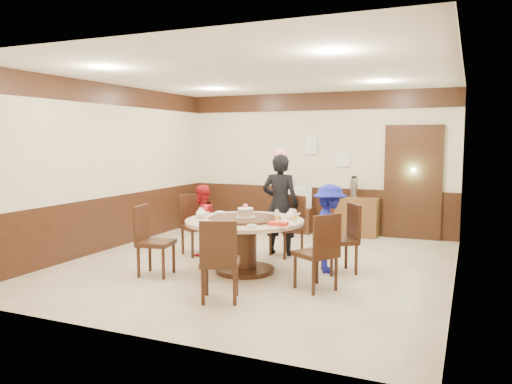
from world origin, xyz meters
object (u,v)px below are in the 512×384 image
at_px(person_red, 201,220).
at_px(side_cabinet, 357,217).
at_px(birthday_cake, 245,212).
at_px(shrimp_platter, 278,225).
at_px(thermos, 354,188).
at_px(person_standing, 280,205).
at_px(person_blue, 330,228).
at_px(tv_stand, 292,219).
at_px(television, 292,196).
at_px(banquet_table, 245,235).

xyz_separation_m(person_red, side_cabinet, (1.97, 2.59, -0.20)).
relative_size(person_red, birthday_cake, 4.19).
bearing_deg(side_cabinet, person_red, -127.31).
distance_m(shrimp_platter, thermos, 3.63).
xyz_separation_m(side_cabinet, thermos, (-0.07, 0.00, 0.56)).
distance_m(person_standing, shrimp_platter, 1.68).
distance_m(person_blue, shrimp_platter, 0.96).
xyz_separation_m(person_red, tv_stand, (0.66, 2.56, -0.32)).
bearing_deg(person_blue, birthday_cake, 92.16).
relative_size(person_blue, television, 1.61).
xyz_separation_m(person_standing, person_blue, (1.02, -0.75, -0.19)).
bearing_deg(television, thermos, -170.46).
relative_size(person_standing, person_red, 1.43).
relative_size(banquet_table, tv_stand, 1.96).
relative_size(person_standing, shrimp_platter, 5.47).
xyz_separation_m(person_red, thermos, (1.90, 2.59, 0.37)).
xyz_separation_m(birthday_cake, side_cabinet, (0.91, 3.21, -0.47)).
bearing_deg(person_blue, person_red, 66.07).
distance_m(banquet_table, person_blue, 1.20).
bearing_deg(thermos, birthday_cake, -104.62).
bearing_deg(person_red, birthday_cake, 68.14).
bearing_deg(person_blue, shrimp_platter, 132.45).
bearing_deg(shrimp_platter, television, 106.36).
bearing_deg(shrimp_platter, tv_stand, 106.36).
xyz_separation_m(person_standing, side_cabinet, (0.83, 2.04, -0.45)).
xyz_separation_m(banquet_table, tv_stand, (-0.42, 3.23, -0.28)).
xyz_separation_m(shrimp_platter, thermos, (0.19, 3.62, 0.16)).
relative_size(birthday_cake, side_cabinet, 0.34).
relative_size(person_blue, tv_stand, 1.47).
bearing_deg(shrimp_platter, thermos, 87.01).
distance_m(birthday_cake, television, 3.21).
xyz_separation_m(birthday_cake, shrimp_platter, (0.65, -0.41, -0.07)).
relative_size(person_standing, thermos, 4.32).
height_order(person_red, tv_stand, person_red).
distance_m(birthday_cake, shrimp_platter, 0.77).
height_order(person_standing, television, person_standing).
bearing_deg(tv_stand, thermos, 1.38).
bearing_deg(person_standing, television, -81.39).
distance_m(shrimp_platter, tv_stand, 3.78).
height_order(birthday_cake, television, birthday_cake).
bearing_deg(side_cabinet, tv_stand, -178.69).
bearing_deg(person_standing, birthday_cake, 80.87).
bearing_deg(person_standing, banquet_table, 81.47).
distance_m(person_standing, side_cabinet, 2.25).
distance_m(person_standing, birthday_cake, 1.17).
bearing_deg(person_standing, person_red, 20.57).
bearing_deg(tv_stand, shrimp_platter, -73.64).
bearing_deg(tv_stand, birthday_cake, -82.73).
xyz_separation_m(person_red, birthday_cake, (1.07, -0.62, 0.27)).
distance_m(side_cabinet, thermos, 0.57).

